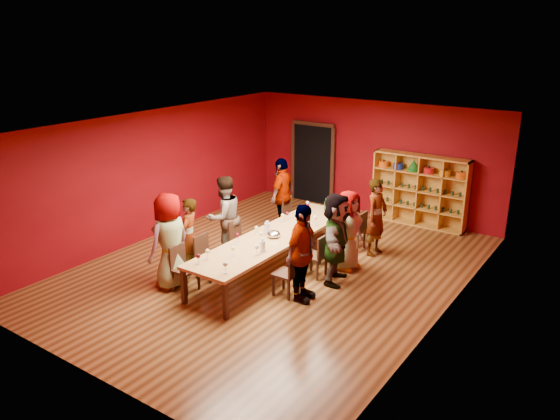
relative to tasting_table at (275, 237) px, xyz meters
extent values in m
cube|color=#522F15|center=(0.00, 0.00, -0.71)|extent=(7.10, 9.10, 0.02)
cube|color=#65050C|center=(0.00, 4.51, 0.80)|extent=(7.10, 0.02, 3.00)
cube|color=#65050C|center=(0.00, -4.51, 0.80)|extent=(7.10, 0.02, 3.00)
cube|color=#65050C|center=(-3.51, 0.00, 0.80)|extent=(0.02, 9.10, 3.00)
cube|color=#65050C|center=(3.51, 0.00, 0.80)|extent=(0.02, 9.10, 3.00)
cube|color=white|center=(0.00, 0.00, 2.31)|extent=(7.10, 9.10, 0.02)
cube|color=#B08349|center=(0.00, 0.00, 0.02)|extent=(1.10, 4.50, 0.06)
cube|color=black|center=(-0.49, -2.17, -0.35)|extent=(0.08, 0.08, 0.69)
cube|color=black|center=(-0.49, 2.17, -0.35)|extent=(0.08, 0.08, 0.69)
cube|color=black|center=(0.49, -2.17, -0.35)|extent=(0.08, 0.08, 0.69)
cube|color=black|center=(0.49, 2.17, -0.35)|extent=(0.08, 0.08, 0.69)
cube|color=black|center=(-1.80, 4.44, 0.40)|extent=(1.20, 0.14, 2.20)
cube|color=black|center=(-1.80, 4.37, 1.55)|extent=(1.32, 0.06, 0.10)
cube|color=black|center=(-2.45, 4.37, 0.40)|extent=(0.10, 0.06, 2.20)
cube|color=black|center=(-1.15, 4.37, 0.40)|extent=(0.10, 0.06, 2.20)
cube|color=#BE852A|center=(0.22, 4.28, 0.20)|extent=(0.04, 0.40, 1.80)
cube|color=#BE852A|center=(2.58, 4.28, 0.20)|extent=(0.04, 0.40, 1.80)
cube|color=#BE852A|center=(1.40, 4.28, 1.08)|extent=(2.40, 0.40, 0.04)
cube|color=#BE852A|center=(1.40, 4.28, -0.68)|extent=(2.40, 0.40, 0.04)
cube|color=#BE852A|center=(1.40, 4.47, 0.20)|extent=(2.40, 0.02, 1.80)
cube|color=#BE852A|center=(1.40, 4.28, -0.25)|extent=(2.36, 0.38, 0.03)
cube|color=#BE852A|center=(1.40, 4.28, 0.20)|extent=(2.36, 0.38, 0.03)
cube|color=#BE852A|center=(1.40, 4.28, 0.65)|extent=(2.36, 0.38, 0.03)
cube|color=#BE852A|center=(0.80, 4.28, 0.20)|extent=(0.03, 0.38, 1.76)
cube|color=#BE852A|center=(1.40, 4.28, 0.20)|extent=(0.03, 0.38, 1.76)
cube|color=#BE852A|center=(2.00, 4.28, 0.20)|extent=(0.03, 0.38, 1.76)
cylinder|color=#E4590D|center=(0.40, 4.28, 0.74)|extent=(0.26, 0.26, 0.15)
sphere|color=black|center=(0.40, 4.28, 0.84)|extent=(0.05, 0.05, 0.05)
cylinder|color=#162C9C|center=(0.80, 4.28, 0.74)|extent=(0.26, 0.26, 0.15)
sphere|color=black|center=(0.80, 4.28, 0.84)|extent=(0.05, 0.05, 0.05)
cylinder|color=#1A6A22|center=(1.20, 4.28, 0.71)|extent=(0.26, 0.26, 0.08)
cone|color=#1A6A22|center=(1.20, 4.28, 0.86)|extent=(0.24, 0.24, 0.22)
cylinder|color=#A11217|center=(1.60, 4.28, 0.74)|extent=(0.26, 0.26, 0.15)
sphere|color=black|center=(1.60, 4.28, 0.84)|extent=(0.05, 0.05, 0.05)
cylinder|color=gold|center=(2.00, 4.28, 0.74)|extent=(0.26, 0.26, 0.15)
sphere|color=black|center=(2.00, 4.28, 0.84)|extent=(0.05, 0.05, 0.05)
cylinder|color=#E4590D|center=(2.40, 4.28, 0.74)|extent=(0.26, 0.26, 0.15)
sphere|color=black|center=(2.40, 4.28, 0.84)|extent=(0.05, 0.05, 0.05)
cylinder|color=#1A2F1E|center=(0.38, 4.28, -0.18)|extent=(0.07, 0.07, 0.10)
cylinder|color=#1A2F1E|center=(0.56, 4.28, -0.18)|extent=(0.07, 0.07, 0.10)
cylinder|color=#1A2F1E|center=(0.75, 4.28, -0.18)|extent=(0.07, 0.07, 0.10)
cylinder|color=#1A2F1E|center=(0.93, 4.28, -0.18)|extent=(0.07, 0.07, 0.10)
cylinder|color=#1A2F1E|center=(1.12, 4.28, -0.18)|extent=(0.07, 0.07, 0.10)
cylinder|color=#1A2F1E|center=(1.30, 4.28, -0.18)|extent=(0.07, 0.07, 0.10)
cylinder|color=#1A2F1E|center=(1.49, 4.28, -0.18)|extent=(0.07, 0.07, 0.10)
cylinder|color=#1A2F1E|center=(1.67, 4.28, -0.18)|extent=(0.07, 0.07, 0.10)
cylinder|color=#1A2F1E|center=(1.86, 4.28, -0.18)|extent=(0.07, 0.07, 0.10)
cylinder|color=#1A2F1E|center=(2.04, 4.28, -0.18)|extent=(0.07, 0.07, 0.10)
cylinder|color=#1A2F1E|center=(2.23, 4.28, -0.18)|extent=(0.07, 0.07, 0.10)
cylinder|color=#1A2F1E|center=(2.42, 4.28, -0.18)|extent=(0.07, 0.07, 0.10)
cylinder|color=#1A2F1E|center=(0.38, 4.28, 0.27)|extent=(0.07, 0.07, 0.10)
cylinder|color=#1A2F1E|center=(0.56, 4.28, 0.27)|extent=(0.07, 0.07, 0.10)
cylinder|color=#1A2F1E|center=(0.75, 4.28, 0.27)|extent=(0.07, 0.07, 0.10)
cylinder|color=#1A2F1E|center=(0.93, 4.28, 0.27)|extent=(0.07, 0.07, 0.10)
cylinder|color=#1A2F1E|center=(1.12, 4.28, 0.27)|extent=(0.07, 0.07, 0.10)
cylinder|color=#1A2F1E|center=(1.30, 4.28, 0.27)|extent=(0.07, 0.07, 0.10)
cylinder|color=#1A2F1E|center=(1.49, 4.28, 0.27)|extent=(0.07, 0.07, 0.10)
cylinder|color=#1A2F1E|center=(1.67, 4.28, 0.27)|extent=(0.07, 0.07, 0.10)
cylinder|color=#1A2F1E|center=(1.86, 4.28, 0.27)|extent=(0.07, 0.07, 0.10)
cylinder|color=#1A2F1E|center=(2.04, 4.28, 0.27)|extent=(0.07, 0.07, 0.10)
cylinder|color=#1A2F1E|center=(2.23, 4.28, 0.27)|extent=(0.07, 0.07, 0.10)
cylinder|color=#1A2F1E|center=(2.42, 4.28, 0.27)|extent=(0.07, 0.07, 0.10)
cube|color=black|center=(-0.83, -1.77, -0.27)|extent=(0.42, 0.42, 0.04)
cube|color=black|center=(-1.02, -1.77, -0.03)|extent=(0.04, 0.40, 0.44)
cube|color=black|center=(-1.00, -1.94, -0.49)|extent=(0.04, 0.04, 0.41)
cube|color=black|center=(-0.66, -1.94, -0.49)|extent=(0.04, 0.04, 0.41)
cube|color=black|center=(-1.00, -1.60, -0.49)|extent=(0.04, 0.04, 0.41)
cube|color=black|center=(-0.66, -1.60, -0.49)|extent=(0.04, 0.04, 0.41)
imported|color=pink|center=(-1.20, -1.77, 0.24)|extent=(0.53, 0.93, 1.87)
cube|color=black|center=(-0.83, -1.11, -0.27)|extent=(0.42, 0.42, 0.04)
cube|color=black|center=(-1.02, -1.11, -0.03)|extent=(0.04, 0.40, 0.44)
cube|color=black|center=(-1.00, -1.28, -0.49)|extent=(0.04, 0.04, 0.41)
cube|color=black|center=(-0.66, -1.28, -0.49)|extent=(0.04, 0.04, 0.41)
cube|color=black|center=(-1.00, -0.94, -0.49)|extent=(0.04, 0.04, 0.41)
cube|color=black|center=(-0.66, -0.94, -0.49)|extent=(0.04, 0.04, 0.41)
imported|color=beige|center=(-1.34, -1.11, 0.09)|extent=(0.62, 0.70, 1.58)
cube|color=black|center=(-0.83, -0.05, -0.27)|extent=(0.42, 0.42, 0.04)
cube|color=black|center=(-1.02, -0.05, -0.03)|extent=(0.04, 0.40, 0.44)
cube|color=black|center=(-1.00, -0.22, -0.49)|extent=(0.04, 0.04, 0.41)
cube|color=black|center=(-0.66, -0.22, -0.49)|extent=(0.04, 0.04, 0.41)
cube|color=black|center=(-1.00, 0.12, -0.49)|extent=(0.04, 0.04, 0.41)
cube|color=black|center=(-0.66, 0.12, -0.49)|extent=(0.04, 0.04, 0.41)
imported|color=tan|center=(-1.31, -0.05, 0.20)|extent=(0.67, 0.96, 1.80)
cube|color=black|center=(-0.83, 1.94, -0.27)|extent=(0.42, 0.42, 0.04)
cube|color=black|center=(-1.02, 1.94, -0.03)|extent=(0.04, 0.40, 0.44)
cube|color=black|center=(-1.00, 1.77, -0.49)|extent=(0.04, 0.04, 0.41)
cube|color=black|center=(-0.66, 1.77, -0.49)|extent=(0.04, 0.04, 0.41)
cube|color=black|center=(-1.00, 2.11, -0.49)|extent=(0.04, 0.04, 0.41)
cube|color=black|center=(-0.66, 2.11, -0.49)|extent=(0.04, 0.04, 0.41)
imported|color=#D18C8C|center=(-1.16, 1.94, 0.22)|extent=(0.66, 1.14, 1.83)
cube|color=black|center=(0.83, -0.83, -0.27)|extent=(0.42, 0.42, 0.04)
cube|color=black|center=(1.02, -0.83, -0.03)|extent=(0.04, 0.40, 0.44)
cube|color=black|center=(0.66, -1.00, -0.49)|extent=(0.04, 0.04, 0.41)
cube|color=black|center=(1.00, -1.00, -0.49)|extent=(0.04, 0.04, 0.41)
cube|color=black|center=(0.66, -0.66, -0.49)|extent=(0.04, 0.04, 0.41)
cube|color=black|center=(1.00, -0.66, -0.49)|extent=(0.04, 0.04, 0.41)
imported|color=#49494E|center=(1.17, -0.83, 0.22)|extent=(0.61, 1.13, 1.84)
cube|color=black|center=(0.83, 0.19, -0.27)|extent=(0.42, 0.42, 0.04)
cube|color=black|center=(1.02, 0.19, -0.03)|extent=(0.04, 0.40, 0.44)
cube|color=black|center=(0.66, 0.02, -0.49)|extent=(0.04, 0.04, 0.41)
cube|color=black|center=(1.00, 0.02, -0.49)|extent=(0.04, 0.04, 0.41)
cube|color=black|center=(0.66, 0.36, -0.49)|extent=(0.04, 0.04, 0.41)
cube|color=black|center=(1.00, 0.36, -0.49)|extent=(0.04, 0.04, 0.41)
imported|color=#618CC7|center=(1.31, 0.19, 0.21)|extent=(0.92, 1.76, 1.82)
cube|color=black|center=(0.83, 0.88, -0.27)|extent=(0.42, 0.42, 0.04)
cube|color=black|center=(1.02, 0.88, -0.03)|extent=(0.04, 0.40, 0.44)
cube|color=black|center=(0.66, 0.71, -0.49)|extent=(0.04, 0.04, 0.41)
cube|color=black|center=(1.00, 0.71, -0.49)|extent=(0.04, 0.04, 0.41)
cube|color=black|center=(0.66, 1.05, -0.49)|extent=(0.04, 0.04, 0.41)
cube|color=black|center=(1.00, 1.05, -0.49)|extent=(0.04, 0.04, 0.41)
imported|color=silver|center=(1.20, 0.88, 0.14)|extent=(0.52, 0.86, 1.68)
cube|color=black|center=(0.83, 1.92, -0.27)|extent=(0.42, 0.42, 0.04)
cube|color=black|center=(1.02, 1.92, -0.03)|extent=(0.04, 0.40, 0.44)
cube|color=black|center=(0.66, 1.75, -0.49)|extent=(0.04, 0.04, 0.41)
cube|color=black|center=(1.00, 1.75, -0.49)|extent=(0.04, 0.04, 0.41)
cube|color=black|center=(0.66, 2.09, -0.49)|extent=(0.04, 0.04, 0.41)
cube|color=black|center=(1.00, 2.09, -0.49)|extent=(0.04, 0.04, 0.41)
imported|color=#BF808D|center=(1.34, 1.92, 0.16)|extent=(0.50, 0.66, 1.71)
cylinder|color=silver|center=(-0.38, 1.85, 0.05)|extent=(0.06, 0.06, 0.01)
cylinder|color=silver|center=(-0.38, 1.85, 0.11)|extent=(0.01, 0.01, 0.10)
ellipsoid|color=silver|center=(-0.38, 1.85, 0.19)|extent=(0.07, 0.07, 0.08)
cylinder|color=silver|center=(0.36, 0.97, 0.06)|extent=(0.07, 0.07, 0.01)
cylinder|color=silver|center=(0.36, 0.97, 0.12)|extent=(0.01, 0.01, 0.12)
ellipsoid|color=#EEE194|center=(0.36, 0.97, 0.22)|extent=(0.09, 0.09, 0.10)
cylinder|color=silver|center=(0.26, 1.94, 0.06)|extent=(0.06, 0.06, 0.01)
cylinder|color=silver|center=(0.26, 1.94, 0.11)|extent=(0.01, 0.01, 0.11)
ellipsoid|color=#43070F|center=(0.26, 1.94, 0.20)|extent=(0.08, 0.08, 0.09)
cylinder|color=silver|center=(-0.05, -0.42, 0.06)|extent=(0.06, 0.06, 0.01)
cylinder|color=silver|center=(-0.05, -0.42, 0.11)|extent=(0.01, 0.01, 0.11)
ellipsoid|color=#EEE194|center=(-0.05, -0.42, 0.20)|extent=(0.08, 0.08, 0.09)
cylinder|color=silver|center=(-0.15, 1.39, 0.05)|extent=(0.06, 0.06, 0.01)
cylinder|color=silver|center=(-0.15, 1.39, 0.11)|extent=(0.01, 0.01, 0.10)
ellipsoid|color=silver|center=(-0.15, 1.39, 0.19)|extent=(0.08, 0.08, 0.09)
cylinder|color=silver|center=(-0.27, 1.70, 0.05)|extent=(0.06, 0.06, 0.01)
cylinder|color=silver|center=(-0.27, 1.70, 0.11)|extent=(0.01, 0.01, 0.10)
ellipsoid|color=#43070F|center=(-0.27, 1.70, 0.19)|extent=(0.07, 0.07, 0.08)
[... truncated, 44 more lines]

